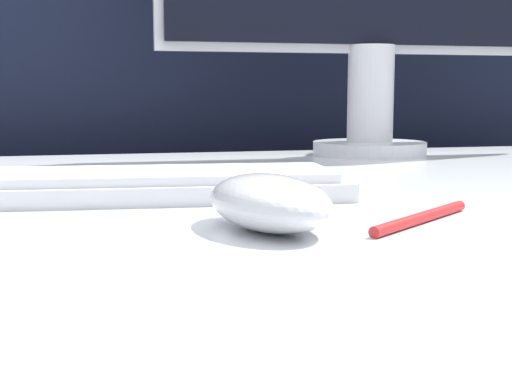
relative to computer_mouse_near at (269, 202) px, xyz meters
name	(u,v)px	position (x,y,z in m)	size (l,w,h in m)	color
partition_panel	(180,208)	(0.04, 0.76, -0.13)	(5.00, 0.03, 1.25)	black
computer_mouse_near	(269,202)	(0.00, 0.00, 0.00)	(0.09, 0.13, 0.04)	silver
keyboard	(96,186)	(-0.11, 0.17, -0.01)	(0.45, 0.16, 0.02)	silver
pen	(421,218)	(0.11, 0.00, -0.01)	(0.11, 0.09, 0.01)	red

